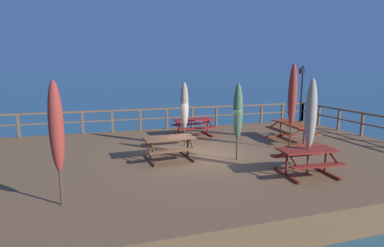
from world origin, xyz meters
The scene contains 15 objects.
ground_plane centered at (0.00, 0.00, 0.00)m, with size 600.00×600.00×0.00m, color #2D5B6B.
wooden_deck centered at (0.00, 0.00, 0.39)m, with size 16.56×10.39×0.78m, color brown.
railing_waterside_far centered at (0.00, 5.04, 1.51)m, with size 16.36×0.10×1.09m.
railing_side_right centered at (8.13, 0.00, 1.51)m, with size 0.10×10.19×1.09m.
picnic_table_front_left centered at (2.31, -2.97, 1.33)m, with size 1.73×1.53×0.78m.
picnic_table_mid_right centered at (4.50, 0.88, 1.34)m, with size 1.48×2.18×0.78m.
picnic_table_mid_centre centered at (0.79, 3.11, 1.33)m, with size 1.79×1.44×0.78m.
picnic_table_back_left centered at (-1.13, -0.26, 1.33)m, with size 1.79×1.51×0.78m.
patio_umbrella_short_front centered at (2.34, -2.99, 2.56)m, with size 0.32×0.32×2.80m.
patio_umbrella_tall_front centered at (4.49, 0.95, 2.50)m, with size 0.32×0.32×2.70m.
patio_umbrella_tall_mid_left centered at (3.61, -0.29, 2.85)m, with size 0.32×0.32×3.25m.
patio_umbrella_tall_back_left centered at (1.02, -1.04, 2.42)m, with size 0.32×0.32×2.59m.
patio_umbrella_short_back centered at (-4.30, -3.06, 2.57)m, with size 0.32×0.32×2.82m.
patio_umbrella_tall_back_right centered at (-0.13, 1.36, 2.39)m, with size 0.32×0.32×2.54m.
lamp_post_hooked centered at (7.45, 4.35, 2.89)m, with size 0.51×0.55×3.20m.
Camera 1 is at (-3.47, -10.30, 3.85)m, focal length 29.16 mm.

